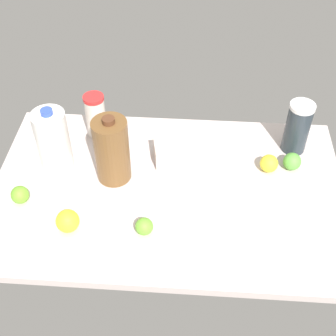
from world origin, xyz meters
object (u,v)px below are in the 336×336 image
(shaker_bottle, at_px, (297,127))
(milk_jug, at_px, (53,141))
(egg_carton, at_px, (200,149))
(lime_near_front, at_px, (20,195))
(chocolate_milk_jug, at_px, (112,150))
(lime_loose, at_px, (144,226))
(tumbler_cup, at_px, (96,116))
(lime_beside_bowl, at_px, (292,161))
(lemon_far_back, at_px, (68,221))
(lemon_by_jug, at_px, (269,163))

(shaker_bottle, relative_size, milk_jug, 0.80)
(egg_carton, xyz_separation_m, lime_near_front, (0.59, 0.25, -0.01))
(chocolate_milk_jug, xyz_separation_m, lime_loose, (-0.13, 0.24, -0.09))
(tumbler_cup, xyz_separation_m, lime_loose, (-0.23, 0.46, -0.06))
(egg_carton, relative_size, tumbler_cup, 1.87)
(shaker_bottle, relative_size, tumbler_cup, 1.14)
(shaker_bottle, height_order, lime_beside_bowl, shaker_bottle)
(lemon_far_back, relative_size, lime_beside_bowl, 1.17)
(milk_jug, relative_size, lime_near_front, 4.17)
(lemon_by_jug, xyz_separation_m, lime_near_front, (0.83, 0.20, -0.00))
(tumbler_cup, distance_m, lemon_by_jug, 0.65)
(lemon_far_back, xyz_separation_m, lime_beside_bowl, (-0.73, -0.32, -0.01))
(egg_carton, bearing_deg, milk_jug, -2.27)
(tumbler_cup, distance_m, lime_near_front, 0.41)
(shaker_bottle, distance_m, egg_carton, 0.36)
(shaker_bottle, bearing_deg, egg_carton, 11.55)
(chocolate_milk_jug, relative_size, tumbler_cup, 1.45)
(egg_carton, distance_m, lime_near_front, 0.64)
(shaker_bottle, bearing_deg, lime_near_front, 19.24)
(lime_loose, xyz_separation_m, lime_beside_bowl, (-0.49, -0.32, 0.00))
(lemon_by_jug, bearing_deg, lime_loose, 36.71)
(lime_loose, bearing_deg, egg_carton, -114.95)
(egg_carton, distance_m, lemon_far_back, 0.54)
(lime_near_front, bearing_deg, chocolate_milk_jug, -154.65)
(lime_loose, bearing_deg, tumbler_cup, -63.54)
(tumbler_cup, bearing_deg, milk_jug, 58.34)
(egg_carton, distance_m, milk_jug, 0.52)
(shaker_bottle, height_order, chocolate_milk_jug, chocolate_milk_jug)
(tumbler_cup, bearing_deg, lime_near_front, 61.36)
(milk_jug, bearing_deg, lemon_by_jug, -177.83)
(lemon_far_back, bearing_deg, lime_beside_bowl, -156.07)
(chocolate_milk_jug, distance_m, egg_carton, 0.33)
(shaker_bottle, relative_size, lime_loose, 3.56)
(shaker_bottle, bearing_deg, milk_jug, 10.02)
(lemon_far_back, relative_size, lemon_by_jug, 1.16)
(shaker_bottle, relative_size, chocolate_milk_jug, 0.78)
(shaker_bottle, distance_m, lime_loose, 0.67)
(tumbler_cup, relative_size, lemon_far_back, 2.39)
(tumbler_cup, relative_size, lime_loose, 3.13)
(lime_loose, bearing_deg, shaker_bottle, -140.09)
(milk_jug, bearing_deg, egg_carton, -171.02)
(lime_loose, height_order, lime_beside_bowl, lime_beside_bowl)
(lemon_by_jug, xyz_separation_m, lime_beside_bowl, (-0.08, -0.02, -0.00))
(egg_carton, distance_m, lemon_by_jug, 0.25)
(shaker_bottle, xyz_separation_m, lime_near_front, (0.93, 0.32, -0.07))
(shaker_bottle, height_order, lemon_far_back, shaker_bottle)
(shaker_bottle, bearing_deg, lime_beside_bowl, 79.81)
(lemon_far_back, distance_m, lime_beside_bowl, 0.80)
(chocolate_milk_jug, height_order, lime_loose, chocolate_milk_jug)
(lime_beside_bowl, bearing_deg, lemon_by_jug, 11.38)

